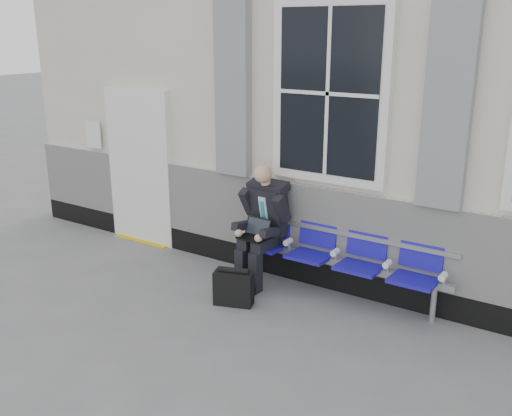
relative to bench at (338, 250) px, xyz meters
The scene contains 3 objects.
bench is the anchor object (origin of this frame).
businessman 0.94m from the bench, behind, with size 0.59×0.79×1.44m.
briefcase 1.23m from the bench, 136.17° to the right, with size 0.46×0.31×0.44m.
Camera 1 is at (0.54, -4.13, 2.89)m, focal length 40.00 mm.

